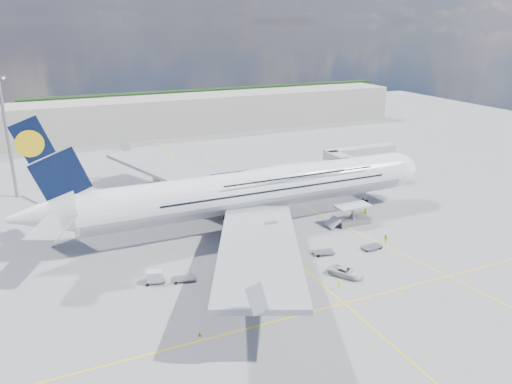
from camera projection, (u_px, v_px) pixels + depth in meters
name	position (u px, v px, depth m)	size (l,w,h in m)	color
ground	(277.00, 245.00, 83.89)	(300.00, 300.00, 0.00)	gray
taxi_line_main	(277.00, 245.00, 83.89)	(0.25, 220.00, 0.01)	yellow
taxi_line_cross	(344.00, 303.00, 66.64)	(120.00, 0.25, 0.01)	yellow
taxi_line_diag	(318.00, 213.00, 97.95)	(0.25, 100.00, 0.01)	yellow
airliner	(254.00, 189.00, 90.39)	(77.26, 79.15, 23.71)	white
jet_bridge	(355.00, 158.00, 111.31)	(18.80, 12.10, 8.50)	#B7B7BC
cargo_loader	(351.00, 217.00, 92.51)	(8.53, 3.20, 3.67)	silver
light_mast	(7.00, 137.00, 102.89)	(3.00, 0.70, 25.50)	gray
terminal	(148.00, 117.00, 163.89)	(180.00, 16.00, 12.00)	#B2AD9E
tree_line	(216.00, 98.00, 218.89)	(160.00, 6.00, 8.00)	#193814
dolly_row_a	(154.00, 277.00, 71.57)	(3.20, 2.22, 1.84)	gray
dolly_row_b	(249.00, 277.00, 71.75)	(2.64, 1.51, 1.63)	gray
dolly_row_c	(248.00, 267.00, 75.69)	(3.43, 1.85, 0.50)	gray
dolly_back	(183.00, 278.00, 72.38)	(3.53, 2.38, 0.47)	gray
dolly_nose_far	(323.00, 252.00, 80.62)	(3.70, 2.50, 0.50)	gray
dolly_nose_near	(372.00, 247.00, 82.53)	(3.50, 2.10, 0.49)	gray
baggage_tug	(229.00, 246.00, 81.94)	(2.77, 1.81, 1.59)	silver
catering_truck_inner	(184.00, 187.00, 106.76)	(8.13, 5.60, 4.48)	gray
catering_truck_outer	(170.00, 182.00, 110.39)	(7.59, 3.01, 4.51)	gray
service_van	(345.00, 272.00, 73.62)	(2.37, 5.13, 1.43)	silver
crew_nose	(359.00, 216.00, 94.51)	(0.55, 0.36, 1.50)	#E4FC1A
crew_loader	(386.00, 239.00, 84.12)	(0.85, 0.67, 1.76)	#AEF71A
crew_wing	(239.00, 286.00, 69.14)	(1.12, 0.47, 1.91)	#CAF71A
crew_van	(366.00, 209.00, 97.69)	(0.93, 0.61, 1.91)	#B0E117
crew_tug	(339.00, 285.00, 69.77)	(0.97, 0.56, 1.51)	#BDFF1A
cone_nose	(364.00, 191.00, 109.90)	(0.49, 0.49, 0.62)	orange
cone_wing_left_inner	(212.00, 215.00, 96.06)	(0.49, 0.49, 0.63)	orange
cone_wing_left_outer	(136.00, 208.00, 100.09)	(0.48, 0.48, 0.61)	orange
cone_wing_right_inner	(239.00, 275.00, 73.54)	(0.48, 0.48, 0.61)	orange
cone_wing_right_outer	(200.00, 334.00, 59.70)	(0.45, 0.45, 0.57)	orange
cone_tail	(56.00, 247.00, 82.86)	(0.38, 0.38, 0.49)	orange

